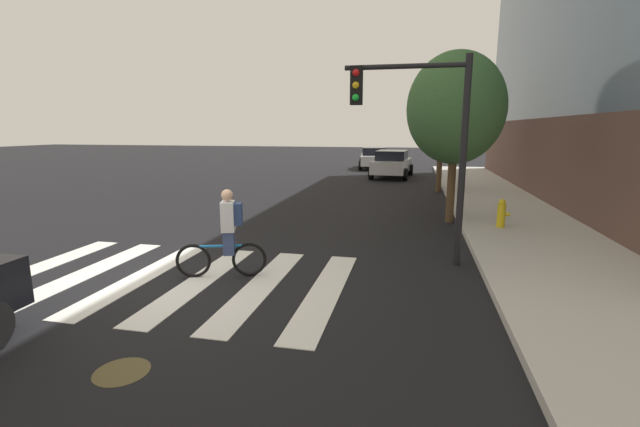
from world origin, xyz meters
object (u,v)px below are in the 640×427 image
sedan_mid (392,164)px  sedan_far (374,158)px  street_tree_mid (442,108)px  traffic_light_near (422,125)px  manhole_cover (122,372)px  fire_hydrant (502,213)px  street_tree_near (456,109)px  cyclist (227,234)px

sedan_mid → sedan_far: sedan_mid is taller
street_tree_mid → sedan_far: bearing=110.0°
traffic_light_near → manhole_cover: bearing=-123.7°
sedan_mid → fire_hydrant: (3.63, -13.12, -0.27)m
traffic_light_near → street_tree_near: street_tree_near is taller
cyclist → manhole_cover: bearing=-87.4°
sedan_mid → fire_hydrant: bearing=-74.5°
manhole_cover → cyclist: (-0.15, 3.35, 0.84)m
sedan_mid → street_tree_near: (2.36, -12.05, 2.56)m
cyclist → street_tree_mid: (4.52, 12.61, 2.84)m
street_tree_near → street_tree_mid: 6.61m
fire_hydrant → street_tree_near: street_tree_near is taller
sedan_mid → sedan_far: (-1.55, 5.31, -0.03)m
manhole_cover → street_tree_mid: (4.36, 15.95, 3.68)m
sedan_mid → cyclist: cyclist is taller
sedan_mid → street_tree_near: bearing=-78.9°
sedan_mid → manhole_cover: bearing=-95.3°
manhole_cover → fire_hydrant: bearing=55.8°
sedan_mid → traffic_light_near: 16.54m
manhole_cover → fire_hydrant: 10.02m
sedan_far → cyclist: bearing=-91.5°
manhole_cover → cyclist: 3.45m
fire_hydrant → street_tree_mid: 8.39m
cyclist → street_tree_mid: bearing=70.3°
manhole_cover → fire_hydrant: (5.63, 8.28, 0.53)m
sedan_far → traffic_light_near: bearing=-82.3°
sedan_far → fire_hydrant: bearing=-74.3°
cyclist → traffic_light_near: traffic_light_near is taller
fire_hydrant → sedan_far: bearing=105.7°
street_tree_near → street_tree_mid: street_tree_mid is taller
street_tree_near → street_tree_mid: (0.00, 6.60, 0.32)m
fire_hydrant → street_tree_mid: size_ratio=0.14×
cyclist → sedan_mid: bearing=83.2°
sedan_far → street_tree_mid: bearing=-70.0°
sedan_mid → sedan_far: 5.53m
street_tree_near → fire_hydrant: bearing=-40.3°
street_tree_mid → fire_hydrant: bearing=-80.6°
traffic_light_near → street_tree_near: bearing=77.0°
street_tree_near → sedan_mid: bearing=101.1°
sedan_mid → street_tree_mid: street_tree_mid is taller
street_tree_near → manhole_cover: bearing=-115.0°
traffic_light_near → street_tree_mid: size_ratio=0.77×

